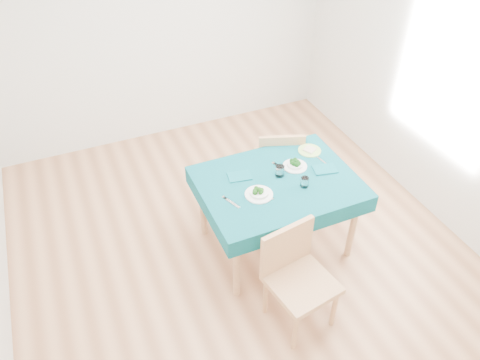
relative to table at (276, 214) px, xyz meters
name	(u,v)px	position (x,y,z in m)	size (l,w,h in m)	color
room_shell	(240,129)	(-0.34, 0.04, 0.97)	(4.02, 4.52, 2.73)	#A76B45
table	(276,214)	(0.00, 0.00, 0.00)	(1.33, 1.01, 0.76)	#074C56
chair_near	(304,271)	(-0.20, -0.81, 0.20)	(0.46, 0.51, 1.16)	tan
chair_far	(278,151)	(0.35, 0.66, 0.17)	(0.44, 0.48, 1.09)	tan
bowl_near	(259,192)	(-0.23, -0.10, 0.41)	(0.23, 0.23, 0.07)	white
bowl_far	(295,164)	(0.23, 0.12, 0.41)	(0.21, 0.21, 0.07)	white
fork_near	(232,202)	(-0.47, -0.10, 0.38)	(0.02, 0.18, 0.00)	silver
knife_near	(265,192)	(-0.17, -0.09, 0.38)	(0.02, 0.22, 0.00)	silver
fork_far	(282,168)	(0.11, 0.15, 0.38)	(0.03, 0.20, 0.00)	silver
knife_far	(323,161)	(0.49, 0.09, 0.38)	(0.02, 0.22, 0.00)	silver
napkin_near	(239,176)	(-0.28, 0.18, 0.38)	(0.20, 0.14, 0.01)	#0B555F
napkin_far	(325,169)	(0.45, -0.02, 0.39)	(0.20, 0.14, 0.01)	#0B555F
tumbler_center	(280,171)	(0.05, 0.06, 0.43)	(0.08, 0.08, 0.10)	white
tumbler_side	(305,182)	(0.17, -0.15, 0.42)	(0.07, 0.07, 0.09)	white
side_plate	(310,151)	(0.47, 0.28, 0.38)	(0.21, 0.21, 0.01)	#B1E06D
bread_slice	(310,149)	(0.47, 0.28, 0.40)	(0.10, 0.10, 0.01)	beige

